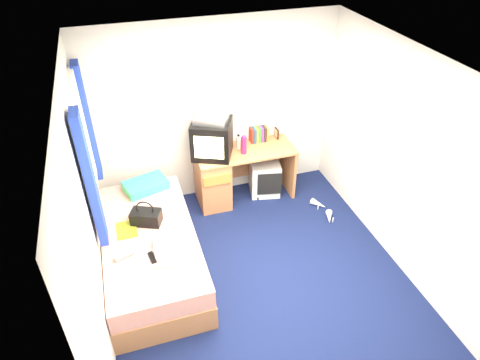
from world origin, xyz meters
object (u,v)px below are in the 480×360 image
object	(u,v)px
colour_swatch_fan	(164,266)
white_heels	(324,211)
aerosol_can	(238,142)
water_bottle	(124,254)
pillow	(146,185)
storage_cube	(265,177)
desk	(225,175)
magazine	(127,230)
remote_control	(152,258)
towel	(171,244)
handbag	(146,217)
pink_water_bottle	(244,145)
crt_tv	(212,139)
vcr	(211,119)
picture_frame	(277,133)
bed	(151,251)

from	to	relation	value
colour_swatch_fan	white_heels	distance (m)	2.43
aerosol_can	water_bottle	xyz separation A→B (m)	(-1.62, -1.33, -0.27)
pillow	storage_cube	distance (m)	1.67
aerosol_can	desk	bearing A→B (deg)	-165.99
desk	magazine	distance (m)	1.62
storage_cube	remote_control	world-z (taller)	remote_control
remote_control	white_heels	world-z (taller)	remote_control
storage_cube	towel	world-z (taller)	towel
desk	handbag	size ratio (longest dim) A/B	3.54
pillow	pink_water_bottle	world-z (taller)	pink_water_bottle
storage_cube	crt_tv	bearing A→B (deg)	-168.02
aerosol_can	colour_swatch_fan	xyz separation A→B (m)	(-1.26, -1.59, -0.30)
vcr	water_bottle	bearing A→B (deg)	-106.17
pillow	aerosol_can	distance (m)	1.30
crt_tv	aerosol_can	world-z (taller)	crt_tv
water_bottle	pillow	bearing A→B (deg)	71.80
pillow	crt_tv	world-z (taller)	crt_tv
crt_tv	pink_water_bottle	bearing A→B (deg)	12.83
remote_control	white_heels	distance (m)	2.47
handbag	water_bottle	bearing A→B (deg)	-98.08
crt_tv	handbag	distance (m)	1.32
storage_cube	water_bottle	xyz separation A→B (m)	(-1.98, -1.29, 0.33)
handbag	towel	distance (m)	0.51
vcr	colour_swatch_fan	size ratio (longest dim) A/B	1.80
handbag	magazine	world-z (taller)	handbag
picture_frame	handbag	distance (m)	2.17
crt_tv	picture_frame	size ratio (longest dim) A/B	4.39
desk	towel	bearing A→B (deg)	-125.86
storage_cube	vcr	world-z (taller)	vcr
magazine	towel	bearing A→B (deg)	-45.14
towel	magazine	size ratio (longest dim) A/B	1.19
vcr	aerosol_can	size ratio (longest dim) A/B	2.14
remote_control	picture_frame	bearing A→B (deg)	29.52
desk	water_bottle	world-z (taller)	desk
white_heels	crt_tv	bearing A→B (deg)	152.47
desk	water_bottle	distance (m)	1.91
handbag	crt_tv	bearing A→B (deg)	64.30
pink_water_bottle	remote_control	size ratio (longest dim) A/B	1.43
desk	handbag	bearing A→B (deg)	-143.64
vcr	aerosol_can	xyz separation A→B (m)	(0.36, 0.05, -0.42)
bed	colour_swatch_fan	distance (m)	0.61
handbag	white_heels	world-z (taller)	handbag
vcr	remote_control	distance (m)	1.85
vcr	bed	bearing A→B (deg)	-106.31
towel	picture_frame	bearing A→B (deg)	40.35
desk	bed	bearing A→B (deg)	-138.65
handbag	bed	bearing A→B (deg)	-70.11
bed	remote_control	distance (m)	0.48
crt_tv	magazine	distance (m)	1.55
pink_water_bottle	picture_frame	bearing A→B (deg)	24.06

